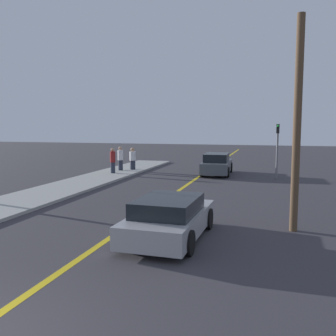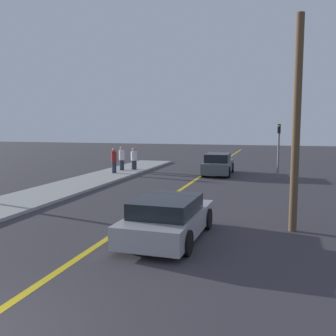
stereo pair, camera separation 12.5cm
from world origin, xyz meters
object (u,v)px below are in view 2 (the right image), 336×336
car_ahead_center (218,164)px  traffic_light (279,145)px  car_near_right_lane (168,218)px  pedestrian_near_curb (114,160)px  pedestrian_mid_group (122,158)px  utility_pole (296,125)px  pedestrian_far_standing (134,159)px

car_ahead_center → traffic_light: 4.27m
car_near_right_lane → pedestrian_near_curb: bearing=121.9°
traffic_light → car_near_right_lane: bearing=-103.0°
car_ahead_center → pedestrian_mid_group: pedestrian_mid_group is taller
utility_pole → car_ahead_center: bearing=108.4°
car_near_right_lane → car_ahead_center: 14.61m
pedestrian_far_standing → pedestrian_near_curb: bearing=-103.7°
car_ahead_center → pedestrian_mid_group: 6.75m
pedestrian_far_standing → utility_pole: (10.29, -12.94, 2.37)m
utility_pole → pedestrian_near_curb: bearing=135.3°
car_near_right_lane → pedestrian_near_curb: (-7.35, 12.51, 0.36)m
pedestrian_far_standing → utility_pole: utility_pole is taller
car_ahead_center → traffic_light: (3.82, -1.29, 1.41)m
pedestrian_near_curb → pedestrian_mid_group: pedestrian_mid_group is taller
car_ahead_center → pedestrian_near_curb: size_ratio=2.67×
pedestrian_mid_group → utility_pole: bearing=-48.3°
pedestrian_near_curb → utility_pole: 15.41m
pedestrian_mid_group → pedestrian_far_standing: pedestrian_mid_group is taller
pedestrian_near_curb → pedestrian_mid_group: bearing=94.7°
pedestrian_far_standing → traffic_light: 10.05m
utility_pole → pedestrian_mid_group: bearing=131.7°
car_near_right_lane → pedestrian_mid_group: pedestrian_mid_group is taller
car_near_right_lane → pedestrian_far_standing: (-6.80, 14.74, 0.29)m
traffic_light → pedestrian_mid_group: bearing=175.6°
car_ahead_center → traffic_light: traffic_light is taller
pedestrian_near_curb → pedestrian_far_standing: (0.54, 2.23, -0.06)m
traffic_light → pedestrian_far_standing: bearing=171.7°
pedestrian_near_curb → traffic_light: (10.41, 0.79, 1.14)m
pedestrian_near_curb → car_near_right_lane: bearing=-59.6°
car_near_right_lane → pedestrian_mid_group: (-7.48, 14.12, 0.35)m
traffic_light → utility_pole: (0.42, -11.50, 1.17)m
pedestrian_far_standing → car_near_right_lane: bearing=-65.2°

